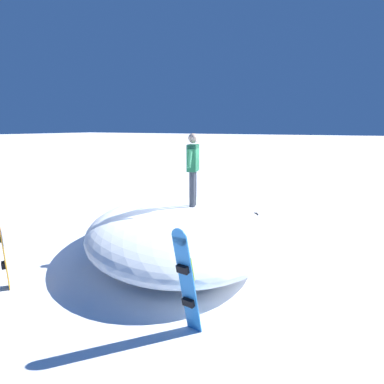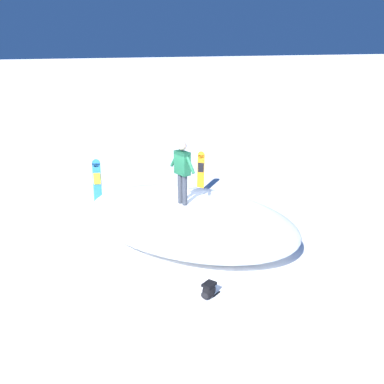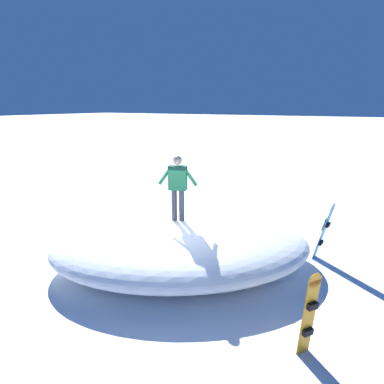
{
  "view_description": "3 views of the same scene",
  "coord_description": "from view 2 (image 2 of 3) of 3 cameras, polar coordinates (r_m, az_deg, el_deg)",
  "views": [
    {
      "loc": [
        7.59,
        5.21,
        3.04
      ],
      "look_at": [
        -0.29,
        0.7,
        1.47
      ],
      "focal_mm": 35.96,
      "sensor_mm": 36.0,
      "label": 1
    },
    {
      "loc": [
        -11.63,
        4.38,
        5.49
      ],
      "look_at": [
        -0.14,
        0.33,
        1.35
      ],
      "focal_mm": 42.76,
      "sensor_mm": 36.0,
      "label": 2
    },
    {
      "loc": [
        3.93,
        -6.11,
        4.12
      ],
      "look_at": [
        -0.0,
        0.8,
        1.93
      ],
      "focal_mm": 29.73,
      "sensor_mm": 36.0,
      "label": 3
    }
  ],
  "objects": [
    {
      "name": "snow_mound",
      "position": [
        13.12,
        -0.5,
        -3.31
      ],
      "size": [
        8.02,
        7.36,
        1.12
      ],
      "primitive_type": "ellipsoid",
      "rotation": [
        0.0,
        0.0,
        0.58
      ],
      "color": "white",
      "rests_on": "ground"
    },
    {
      "name": "snowboarder_standing",
      "position": [
        12.33,
        -1.21,
        2.95
      ],
      "size": [
        1.02,
        0.42,
        1.75
      ],
      "color": "#333842",
      "rests_on": "snow_mound"
    },
    {
      "name": "ground",
      "position": [
        13.59,
        1.12,
        -5.06
      ],
      "size": [
        240.0,
        240.0,
        0.0
      ],
      "primitive_type": "plane",
      "color": "white"
    },
    {
      "name": "snowboard_secondary_upright",
      "position": [
        15.55,
        -11.73,
        1.03
      ],
      "size": [
        0.43,
        0.33,
        1.66
      ],
      "color": "#2672BF",
      "rests_on": "ground"
    },
    {
      "name": "backpack_near",
      "position": [
        10.32,
        2.11,
        -12.14
      ],
      "size": [
        0.47,
        0.55,
        0.37
      ],
      "color": "black",
      "rests_on": "ground"
    },
    {
      "name": "snowboard_primary_upright",
      "position": [
        16.71,
        1.12,
        2.52
      ],
      "size": [
        0.26,
        0.29,
        1.58
      ],
      "color": "orange",
      "rests_on": "ground"
    }
  ]
}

